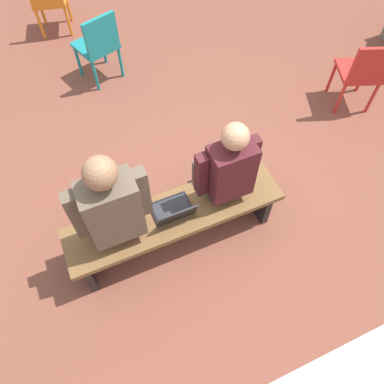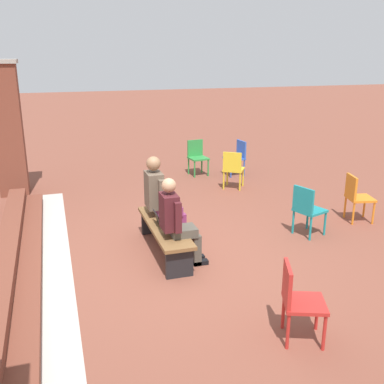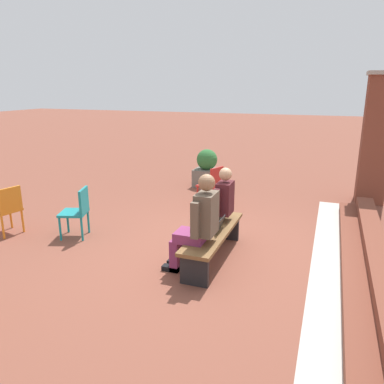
{
  "view_description": "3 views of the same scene",
  "coord_description": "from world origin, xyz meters",
  "px_view_note": "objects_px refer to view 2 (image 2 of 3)",
  "views": [
    {
      "loc": [
        0.74,
        1.59,
        3.04
      ],
      "look_at": [
        0.17,
        0.3,
        0.93
      ],
      "focal_mm": 35.0,
      "sensor_mm": 36.0,
      "label": 1
    },
    {
      "loc": [
        -5.76,
        1.59,
        2.89
      ],
      "look_at": [
        -0.1,
        -0.19,
        1.03
      ],
      "focal_mm": 42.0,
      "sensor_mm": 36.0,
      "label": 2
    },
    {
      "loc": [
        5.07,
        1.59,
        2.45
      ],
      "look_at": [
        0.06,
        -0.27,
        0.94
      ],
      "focal_mm": 35.0,
      "sensor_mm": 36.0,
      "label": 3
    }
  ],
  "objects_px": {
    "person_student": "(177,219)",
    "plastic_chair_near_bench_right": "(307,208)",
    "laptop": "(163,221)",
    "plastic_chair_by_pillar": "(237,156)",
    "bench": "(164,231)",
    "plastic_chair_near_bench_left": "(356,195)",
    "plastic_chair_far_left": "(197,155)",
    "plastic_chair_far_right": "(297,298)",
    "person_adult": "(161,197)",
    "plastic_chair_foreground": "(233,168)"
  },
  "relations": [
    {
      "from": "person_student",
      "to": "plastic_chair_near_bench_right",
      "type": "xyz_separation_m",
      "value": [
        0.41,
        -2.3,
        -0.21
      ]
    },
    {
      "from": "laptop",
      "to": "plastic_chair_by_pillar",
      "type": "bearing_deg",
      "value": -36.22
    },
    {
      "from": "plastic_chair_near_bench_right",
      "to": "bench",
      "type": "bearing_deg",
      "value": 89.02
    },
    {
      "from": "person_student",
      "to": "plastic_chair_by_pillar",
      "type": "height_order",
      "value": "person_student"
    },
    {
      "from": "bench",
      "to": "plastic_chair_near_bench_left",
      "type": "xyz_separation_m",
      "value": [
        0.29,
        -3.55,
        0.13
      ]
    },
    {
      "from": "bench",
      "to": "plastic_chair_far_left",
      "type": "distance_m",
      "value": 4.56
    },
    {
      "from": "plastic_chair_near_bench_right",
      "to": "person_student",
      "type": "bearing_deg",
      "value": 100.08
    },
    {
      "from": "plastic_chair_near_bench_right",
      "to": "plastic_chair_far_right",
      "type": "height_order",
      "value": "same"
    },
    {
      "from": "bench",
      "to": "person_adult",
      "type": "bearing_deg",
      "value": -8.67
    },
    {
      "from": "person_student",
      "to": "person_adult",
      "type": "height_order",
      "value": "person_adult"
    },
    {
      "from": "plastic_chair_far_left",
      "to": "person_adult",
      "type": "bearing_deg",
      "value": 154.13
    },
    {
      "from": "person_adult",
      "to": "plastic_chair_near_bench_right",
      "type": "distance_m",
      "value": 2.36
    },
    {
      "from": "laptop",
      "to": "plastic_chair_far_right",
      "type": "distance_m",
      "value": 2.6
    },
    {
      "from": "laptop",
      "to": "bench",
      "type": "bearing_deg",
      "value": -133.79
    },
    {
      "from": "laptop",
      "to": "person_student",
      "type": "bearing_deg",
      "value": -170.65
    },
    {
      "from": "plastic_chair_far_right",
      "to": "plastic_chair_far_left",
      "type": "bearing_deg",
      "value": -9.28
    },
    {
      "from": "laptop",
      "to": "plastic_chair_foreground",
      "type": "relative_size",
      "value": 0.38
    },
    {
      "from": "bench",
      "to": "person_student",
      "type": "bearing_deg",
      "value": -171.91
    },
    {
      "from": "plastic_chair_by_pillar",
      "to": "person_student",
      "type": "bearing_deg",
      "value": 147.56
    },
    {
      "from": "person_student",
      "to": "plastic_chair_near_bench_left",
      "type": "bearing_deg",
      "value": -78.08
    },
    {
      "from": "person_student",
      "to": "person_adult",
      "type": "distance_m",
      "value": 0.91
    },
    {
      "from": "laptop",
      "to": "plastic_chair_by_pillar",
      "type": "distance_m",
      "value": 4.72
    },
    {
      "from": "bench",
      "to": "person_adult",
      "type": "xyz_separation_m",
      "value": [
        0.46,
        -0.07,
        0.38
      ]
    },
    {
      "from": "person_student",
      "to": "person_adult",
      "type": "bearing_deg",
      "value": -0.37
    },
    {
      "from": "person_student",
      "to": "person_adult",
      "type": "relative_size",
      "value": 0.93
    },
    {
      "from": "person_student",
      "to": "plastic_chair_far_left",
      "type": "distance_m",
      "value": 4.96
    },
    {
      "from": "person_student",
      "to": "plastic_chair_foreground",
      "type": "relative_size",
      "value": 1.53
    },
    {
      "from": "person_student",
      "to": "plastic_chair_near_bench_left",
      "type": "height_order",
      "value": "person_student"
    },
    {
      "from": "plastic_chair_far_right",
      "to": "plastic_chair_foreground",
      "type": "relative_size",
      "value": 1.0
    },
    {
      "from": "plastic_chair_far_left",
      "to": "person_student",
      "type": "bearing_deg",
      "value": 158.66
    },
    {
      "from": "plastic_chair_near_bench_right",
      "to": "plastic_chair_far_right",
      "type": "bearing_deg",
      "value": 146.8
    },
    {
      "from": "plastic_chair_near_bench_left",
      "to": "plastic_chair_far_left",
      "type": "distance_m",
      "value": 4.23
    },
    {
      "from": "plastic_chair_near_bench_right",
      "to": "plastic_chair_far_left",
      "type": "relative_size",
      "value": 1.0
    },
    {
      "from": "person_student",
      "to": "plastic_chair_far_left",
      "type": "xyz_separation_m",
      "value": [
        4.61,
        -1.8,
        -0.21
      ]
    },
    {
      "from": "person_adult",
      "to": "plastic_chair_foreground",
      "type": "height_order",
      "value": "person_adult"
    },
    {
      "from": "plastic_chair_near_bench_right",
      "to": "plastic_chair_foreground",
      "type": "distance_m",
      "value": 2.81
    },
    {
      "from": "plastic_chair_far_right",
      "to": "plastic_chair_far_left",
      "type": "distance_m",
      "value": 6.71
    },
    {
      "from": "plastic_chair_near_bench_right",
      "to": "plastic_chair_by_pillar",
      "type": "xyz_separation_m",
      "value": [
        3.86,
        -0.41,
        0.0
      ]
    },
    {
      "from": "bench",
      "to": "plastic_chair_by_pillar",
      "type": "distance_m",
      "value": 4.73
    },
    {
      "from": "laptop",
      "to": "plastic_chair_far_right",
      "type": "height_order",
      "value": "plastic_chair_far_right"
    },
    {
      "from": "bench",
      "to": "plastic_chair_near_bench_right",
      "type": "relative_size",
      "value": 2.14
    },
    {
      "from": "plastic_chair_far_right",
      "to": "plastic_chair_near_bench_left",
      "type": "relative_size",
      "value": 1.0
    },
    {
      "from": "plastic_chair_foreground",
      "to": "plastic_chair_near_bench_left",
      "type": "xyz_separation_m",
      "value": [
        -2.48,
        -1.31,
        0.0
      ]
    },
    {
      "from": "person_student",
      "to": "plastic_chair_near_bench_left",
      "type": "relative_size",
      "value": 1.53
    },
    {
      "from": "bench",
      "to": "laptop",
      "type": "xyz_separation_m",
      "value": [
        0.01,
        0.01,
        0.15
      ]
    },
    {
      "from": "laptop",
      "to": "plastic_chair_by_pillar",
      "type": "height_order",
      "value": "plastic_chair_by_pillar"
    },
    {
      "from": "plastic_chair_foreground",
      "to": "plastic_chair_far_left",
      "type": "bearing_deg",
      "value": 14.86
    },
    {
      "from": "person_student",
      "to": "laptop",
      "type": "height_order",
      "value": "person_student"
    },
    {
      "from": "plastic_chair_near_bench_right",
      "to": "plastic_chair_foreground",
      "type": "height_order",
      "value": "same"
    },
    {
      "from": "plastic_chair_near_bench_left",
      "to": "plastic_chair_near_bench_right",
      "type": "bearing_deg",
      "value": 105.42
    }
  ]
}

